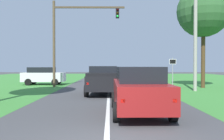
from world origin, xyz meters
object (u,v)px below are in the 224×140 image
pickup_truck_lead (104,80)px  oak_tree_right (203,11)px  red_suv_near (139,89)px  crossing_suv_far (43,76)px  traffic_light (72,31)px  utility_pole_right (195,40)px  keep_moving_sign (173,69)px

pickup_truck_lead → oak_tree_right: 11.76m
red_suv_near → crossing_suv_far: red_suv_near is taller
traffic_light → utility_pole_right: traffic_light is taller
keep_moving_sign → crossing_suv_far: bearing=159.9°
utility_pole_right → oak_tree_right: bearing=59.1°
pickup_truck_lead → oak_tree_right: bearing=29.4°
pickup_truck_lead → crossing_suv_far: (-6.56, 8.62, -0.05)m
utility_pole_right → red_suv_near: bearing=-121.6°
red_suv_near → traffic_light: traffic_light is taller
oak_tree_right → pickup_truck_lead: bearing=-150.6°
pickup_truck_lead → crossing_suv_far: bearing=127.2°
traffic_light → crossing_suv_far: (-3.40, 2.74, -4.28)m
red_suv_near → keep_moving_sign: size_ratio=1.84×
red_suv_near → pickup_truck_lead: bearing=103.6°
traffic_light → utility_pole_right: (10.31, -3.76, -1.23)m
traffic_light → keep_moving_sign: 9.86m
red_suv_near → traffic_light: size_ratio=0.62×
keep_moving_sign → oak_tree_right: size_ratio=0.29×
red_suv_near → traffic_light: bearing=110.8°
keep_moving_sign → crossing_suv_far: size_ratio=0.62×
red_suv_near → keep_moving_sign: keep_moving_sign is taller
pickup_truck_lead → oak_tree_right: size_ratio=0.54×
pickup_truck_lead → traffic_light: traffic_light is taller
pickup_truck_lead → traffic_light: size_ratio=0.62×
keep_moving_sign → utility_pole_right: utility_pole_right is taller
oak_tree_right → utility_pole_right: 4.43m
crossing_suv_far → utility_pole_right: bearing=-25.4°
red_suv_near → crossing_suv_far: size_ratio=1.14×
oak_tree_right → traffic_light: bearing=175.8°
red_suv_near → pickup_truck_lead: pickup_truck_lead is taller
utility_pole_right → pickup_truck_lead: bearing=-163.4°
keep_moving_sign → oak_tree_right: 6.06m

